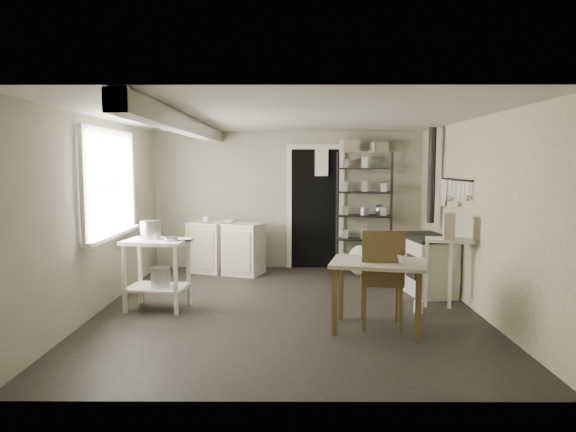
{
  "coord_description": "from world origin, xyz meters",
  "views": [
    {
      "loc": [
        0.03,
        -6.14,
        1.75
      ],
      "look_at": [
        0.0,
        0.3,
        1.1
      ],
      "focal_mm": 32.0,
      "sensor_mm": 36.0,
      "label": 1
    }
  ],
  "objects_px": {
    "shelf_rack": "(364,213)",
    "flour_sack": "(360,260)",
    "stove": "(426,260)",
    "base_cabinets": "(226,245)",
    "stockpot": "(151,231)",
    "prep_table": "(157,276)",
    "chair": "(381,282)",
    "work_table": "(378,295)"
  },
  "relations": [
    {
      "from": "prep_table",
      "to": "stove",
      "type": "distance_m",
      "value": 3.56
    },
    {
      "from": "prep_table",
      "to": "base_cabinets",
      "type": "distance_m",
      "value": 2.17
    },
    {
      "from": "stockpot",
      "to": "chair",
      "type": "height_order",
      "value": "stockpot"
    },
    {
      "from": "prep_table",
      "to": "stove",
      "type": "relative_size",
      "value": 0.85
    },
    {
      "from": "chair",
      "to": "stockpot",
      "type": "bearing_deg",
      "value": 170.6
    },
    {
      "from": "stockpot",
      "to": "shelf_rack",
      "type": "bearing_deg",
      "value": 37.9
    },
    {
      "from": "stockpot",
      "to": "work_table",
      "type": "distance_m",
      "value": 2.82
    },
    {
      "from": "base_cabinets",
      "to": "chair",
      "type": "distance_m",
      "value": 3.4
    },
    {
      "from": "work_table",
      "to": "chair",
      "type": "xyz_separation_m",
      "value": [
        0.06,
        0.14,
        0.1
      ]
    },
    {
      "from": "stove",
      "to": "flour_sack",
      "type": "bearing_deg",
      "value": 116.14
    },
    {
      "from": "base_cabinets",
      "to": "stockpot",
      "type": "bearing_deg",
      "value": -88.93
    },
    {
      "from": "shelf_rack",
      "to": "stove",
      "type": "bearing_deg",
      "value": -58.2
    },
    {
      "from": "base_cabinets",
      "to": "shelf_rack",
      "type": "height_order",
      "value": "shelf_rack"
    },
    {
      "from": "base_cabinets",
      "to": "work_table",
      "type": "relative_size",
      "value": 1.29
    },
    {
      "from": "prep_table",
      "to": "shelf_rack",
      "type": "relative_size",
      "value": 0.44
    },
    {
      "from": "base_cabinets",
      "to": "shelf_rack",
      "type": "xyz_separation_m",
      "value": [
        2.26,
        0.27,
        0.49
      ]
    },
    {
      "from": "prep_table",
      "to": "flour_sack",
      "type": "bearing_deg",
      "value": 35.19
    },
    {
      "from": "stove",
      "to": "prep_table",
      "type": "bearing_deg",
      "value": -174.98
    },
    {
      "from": "stockpot",
      "to": "chair",
      "type": "bearing_deg",
      "value": -15.15
    },
    {
      "from": "base_cabinets",
      "to": "shelf_rack",
      "type": "distance_m",
      "value": 2.32
    },
    {
      "from": "stockpot",
      "to": "stove",
      "type": "height_order",
      "value": "stockpot"
    },
    {
      "from": "chair",
      "to": "work_table",
      "type": "bearing_deg",
      "value": -108.54
    },
    {
      "from": "base_cabinets",
      "to": "work_table",
      "type": "height_order",
      "value": "base_cabinets"
    },
    {
      "from": "prep_table",
      "to": "base_cabinets",
      "type": "relative_size",
      "value": 0.68
    },
    {
      "from": "stockpot",
      "to": "shelf_rack",
      "type": "distance_m",
      "value": 3.7
    },
    {
      "from": "base_cabinets",
      "to": "shelf_rack",
      "type": "bearing_deg",
      "value": 26.12
    },
    {
      "from": "base_cabinets",
      "to": "chair",
      "type": "relative_size",
      "value": 1.17
    },
    {
      "from": "shelf_rack",
      "to": "flour_sack",
      "type": "xyz_separation_m",
      "value": [
        -0.12,
        -0.44,
        -0.71
      ]
    },
    {
      "from": "base_cabinets",
      "to": "flour_sack",
      "type": "distance_m",
      "value": 2.16
    },
    {
      "from": "shelf_rack",
      "to": "base_cabinets",
      "type": "bearing_deg",
      "value": -163.98
    },
    {
      "from": "base_cabinets",
      "to": "shelf_rack",
      "type": "relative_size",
      "value": 0.64
    },
    {
      "from": "shelf_rack",
      "to": "flour_sack",
      "type": "bearing_deg",
      "value": -95.45
    },
    {
      "from": "prep_table",
      "to": "flour_sack",
      "type": "height_order",
      "value": "prep_table"
    },
    {
      "from": "shelf_rack",
      "to": "stove",
      "type": "height_order",
      "value": "shelf_rack"
    },
    {
      "from": "shelf_rack",
      "to": "flour_sack",
      "type": "height_order",
      "value": "shelf_rack"
    },
    {
      "from": "stove",
      "to": "stockpot",
      "type": "bearing_deg",
      "value": -176.58
    },
    {
      "from": "stockpot",
      "to": "shelf_rack",
      "type": "xyz_separation_m",
      "value": [
        2.92,
        2.27,
        0.01
      ]
    },
    {
      "from": "stockpot",
      "to": "chair",
      "type": "relative_size",
      "value": 0.24
    },
    {
      "from": "flour_sack",
      "to": "shelf_rack",
      "type": "bearing_deg",
      "value": 75.27
    },
    {
      "from": "chair",
      "to": "flour_sack",
      "type": "relative_size",
      "value": 2.26
    },
    {
      "from": "base_cabinets",
      "to": "stove",
      "type": "height_order",
      "value": "base_cabinets"
    },
    {
      "from": "base_cabinets",
      "to": "flour_sack",
      "type": "relative_size",
      "value": 2.64
    }
  ]
}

